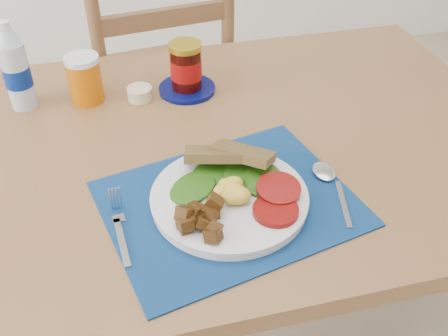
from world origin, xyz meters
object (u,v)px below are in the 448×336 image
Objects in this scene: breakfast_plate at (227,196)px; chair_far at (157,52)px; juice_glass at (85,80)px; water_bottle at (16,71)px; jam_on_saucer at (186,71)px.

chair_far is at bearing 112.80° from breakfast_plate.
juice_glass is at bearing 57.93° from chair_far.
breakfast_plate is at bearing -50.24° from water_bottle.
chair_far is 5.98× the size of water_bottle.
juice_glass is (0.14, -0.01, -0.04)m from water_bottle.
chair_far is 4.38× the size of breakfast_plate.
breakfast_plate is 0.59m from water_bottle.
chair_far is 0.53m from jam_on_saucer.
water_bottle reaches higher than juice_glass.
chair_far reaches higher than jam_on_saucer.
breakfast_plate is 0.43m from jam_on_saucer.
juice_glass is (-0.23, 0.44, 0.03)m from breakfast_plate.
chair_far reaches higher than juice_glass.
jam_on_saucer is at bearing 111.48° from breakfast_plate.
chair_far is 11.61× the size of juice_glass.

